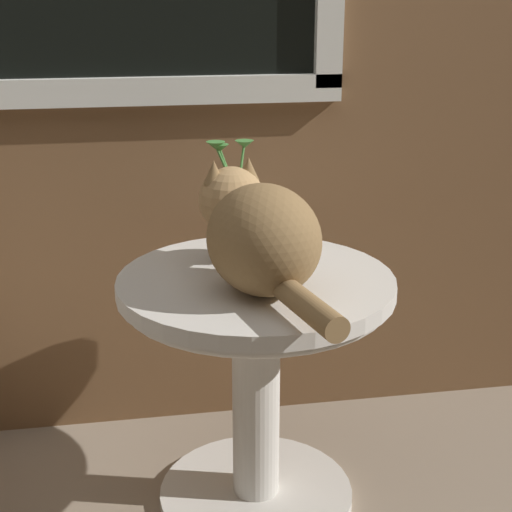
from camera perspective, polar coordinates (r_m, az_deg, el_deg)
The scene contains 3 objects.
wicker_side_table at distance 1.81m, azimuth -0.00°, elevation -6.94°, with size 0.62×0.62×0.59m.
cat at distance 1.63m, azimuth 0.18°, elevation 1.68°, with size 0.29×0.57×0.25m.
pewter_vase_with_ivy at distance 1.83m, azimuth -1.41°, elevation 2.48°, with size 0.13×0.13×0.28m.
Camera 1 is at (-0.03, -1.33, 1.21)m, focal length 54.54 mm.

